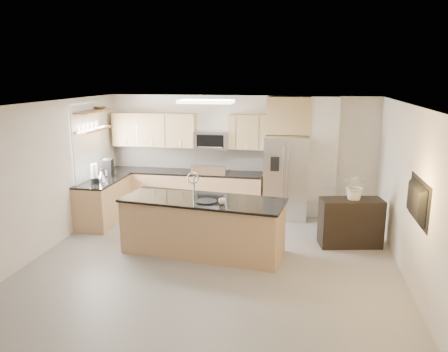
% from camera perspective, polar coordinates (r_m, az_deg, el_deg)
% --- Properties ---
extents(floor, '(6.50, 6.50, 0.00)m').
position_cam_1_polar(floor, '(7.18, -1.83, -11.98)').
color(floor, gray).
rests_on(floor, ground).
extents(ceiling, '(6.00, 6.50, 0.02)m').
position_cam_1_polar(ceiling, '(6.52, -1.99, 9.19)').
color(ceiling, silver).
rests_on(ceiling, wall_back).
extents(wall_back, '(6.00, 0.02, 2.60)m').
position_cam_1_polar(wall_back, '(9.86, 2.08, 2.91)').
color(wall_back, beige).
rests_on(wall_back, floor).
extents(wall_front, '(6.00, 0.02, 2.60)m').
position_cam_1_polar(wall_front, '(3.82, -12.57, -14.40)').
color(wall_front, beige).
rests_on(wall_front, floor).
extents(wall_left, '(0.02, 6.50, 2.60)m').
position_cam_1_polar(wall_left, '(7.91, -23.66, -0.75)').
color(wall_left, beige).
rests_on(wall_left, floor).
extents(wall_right, '(0.02, 6.50, 2.60)m').
position_cam_1_polar(wall_right, '(6.79, 23.74, -2.93)').
color(wall_right, beige).
rests_on(wall_right, floor).
extents(back_counter, '(3.55, 0.66, 1.44)m').
position_cam_1_polar(back_counter, '(9.98, -5.21, -1.88)').
color(back_counter, tan).
rests_on(back_counter, floor).
extents(left_counter, '(0.66, 1.50, 0.92)m').
position_cam_1_polar(left_counter, '(9.51, -15.42, -3.14)').
color(left_counter, tan).
rests_on(left_counter, floor).
extents(range, '(0.76, 0.64, 1.14)m').
position_cam_1_polar(range, '(9.83, -1.70, -2.07)').
color(range, black).
rests_on(range, floor).
extents(upper_cabinets, '(3.50, 0.33, 0.75)m').
position_cam_1_polar(upper_cabinets, '(9.89, -5.56, 5.96)').
color(upper_cabinets, tan).
rests_on(upper_cabinets, wall_back).
extents(microwave, '(0.76, 0.40, 0.40)m').
position_cam_1_polar(microwave, '(9.71, -1.60, 4.73)').
color(microwave, '#BDBDBF').
rests_on(microwave, upper_cabinets).
extents(refrigerator, '(0.92, 0.78, 1.78)m').
position_cam_1_polar(refrigerator, '(9.48, 8.08, -0.15)').
color(refrigerator, '#BDBDBF').
rests_on(refrigerator, floor).
extents(partition_column, '(0.60, 0.30, 2.60)m').
position_cam_1_polar(partition_column, '(9.62, 12.74, 2.34)').
color(partition_column, silver).
rests_on(partition_column, floor).
extents(window, '(0.04, 1.15, 1.65)m').
position_cam_1_polar(window, '(9.40, -17.52, 3.96)').
color(window, white).
rests_on(window, wall_left).
extents(shelf_lower, '(0.30, 1.20, 0.04)m').
position_cam_1_polar(shelf_lower, '(9.39, -16.68, 5.86)').
color(shelf_lower, brown).
rests_on(shelf_lower, wall_left).
extents(shelf_upper, '(0.30, 1.20, 0.04)m').
position_cam_1_polar(shelf_upper, '(9.35, -16.83, 8.11)').
color(shelf_upper, brown).
rests_on(shelf_upper, wall_left).
extents(ceiling_fixture, '(1.00, 0.50, 0.06)m').
position_cam_1_polar(ceiling_fixture, '(8.17, -2.36, 9.70)').
color(ceiling_fixture, white).
rests_on(ceiling_fixture, ceiling).
extents(island, '(2.90, 1.35, 1.39)m').
position_cam_1_polar(island, '(7.64, -2.77, -6.48)').
color(island, tan).
rests_on(island, floor).
extents(credenza, '(1.16, 0.67, 0.87)m').
position_cam_1_polar(credenza, '(8.25, 16.20, -5.85)').
color(credenza, black).
rests_on(credenza, floor).
extents(cup, '(0.15, 0.15, 0.10)m').
position_cam_1_polar(cup, '(7.18, -0.24, -3.33)').
color(cup, white).
rests_on(cup, island).
extents(platter, '(0.39, 0.39, 0.02)m').
position_cam_1_polar(platter, '(7.32, -2.35, -3.32)').
color(platter, black).
rests_on(platter, island).
extents(blender, '(0.17, 0.17, 0.40)m').
position_cam_1_polar(blender, '(9.07, -16.56, 0.14)').
color(blender, black).
rests_on(blender, left_counter).
extents(kettle, '(0.21, 0.21, 0.26)m').
position_cam_1_polar(kettle, '(9.24, -15.69, 0.05)').
color(kettle, '#BDBDBF').
rests_on(kettle, left_counter).
extents(coffee_maker, '(0.23, 0.26, 0.37)m').
position_cam_1_polar(coffee_maker, '(9.65, -14.92, 1.01)').
color(coffee_maker, black).
rests_on(coffee_maker, left_counter).
extents(bowl, '(0.43, 0.43, 0.08)m').
position_cam_1_polar(bowl, '(9.65, -15.91, 8.65)').
color(bowl, '#BDBDBF').
rests_on(bowl, shelf_upper).
extents(flower_vase, '(0.81, 0.74, 0.76)m').
position_cam_1_polar(flower_vase, '(8.03, 16.92, -0.34)').
color(flower_vase, beige).
rests_on(flower_vase, credenza).
extents(television, '(0.14, 1.08, 0.62)m').
position_cam_1_polar(television, '(6.56, 23.40, -2.96)').
color(television, black).
rests_on(television, wall_right).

